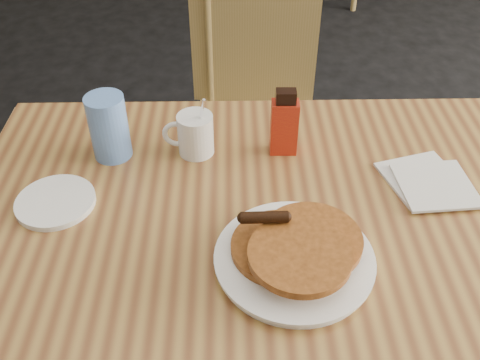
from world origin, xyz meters
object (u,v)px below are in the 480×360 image
Objects in this scene: chair_main_far at (253,95)px; blue_tumbler at (109,127)px; pancake_plate at (295,253)px; main_table at (268,227)px; coffee_mug at (194,134)px; syrup_bottle at (284,124)px.

blue_tumbler is at bearing -110.55° from chair_main_far.
chair_main_far reaches higher than blue_tumbler.
pancake_plate is at bearing -38.85° from blue_tumbler.
main_table is 8.79× the size of coffee_mug.
chair_main_far is 3.28× the size of pancake_plate.
blue_tumbler is at bearing 152.57° from main_table.
blue_tumbler reaches higher than main_table.
main_table is 0.39m from blue_tumbler.
blue_tumbler is (-0.34, 0.17, 0.11)m from main_table.
main_table is at bearing -101.03° from syrup_bottle.
syrup_bottle reaches higher than main_table.
coffee_mug reaches higher than blue_tumbler.
main_table is 0.26m from coffee_mug.
syrup_bottle is (-0.01, 0.32, 0.05)m from pancake_plate.
chair_main_far is 5.99× the size of syrup_bottle.
chair_main_far reaches higher than main_table.
pancake_plate is (0.04, -0.13, 0.07)m from main_table.
main_table is at bearing -55.62° from coffee_mug.
chair_main_far is at bearing 92.04° from main_table.
coffee_mug reaches higher than pancake_plate.
main_table is 8.87× the size of blue_tumbler.
coffee_mug is (-0.13, -0.58, 0.25)m from chair_main_far.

